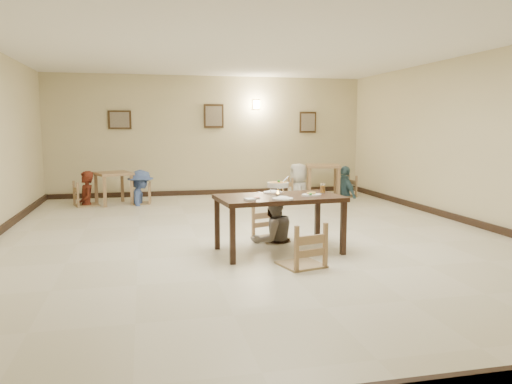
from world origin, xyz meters
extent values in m
plane|color=beige|center=(0.00, 0.00, 0.00)|extent=(10.00, 10.00, 0.00)
plane|color=white|center=(0.00, 0.00, 3.00)|extent=(10.00, 10.00, 0.00)
plane|color=beige|center=(0.00, 5.00, 1.50)|extent=(10.00, 0.00, 10.00)
plane|color=beige|center=(0.00, -5.00, 1.50)|extent=(10.00, 0.00, 10.00)
plane|color=beige|center=(4.00, 0.00, 1.50)|extent=(0.00, 10.00, 10.00)
cube|color=black|center=(0.00, 4.97, 0.06)|extent=(8.00, 0.06, 0.12)
cube|color=black|center=(3.97, 0.00, 0.06)|extent=(0.06, 10.00, 0.12)
cube|color=#312011|center=(-2.20, 4.96, 1.90)|extent=(0.55, 0.03, 0.45)
cube|color=gray|center=(-2.20, 4.94, 1.90)|extent=(0.45, 0.01, 0.37)
cube|color=#312011|center=(0.10, 4.96, 2.00)|extent=(0.50, 0.03, 0.60)
cube|color=gray|center=(0.10, 4.94, 2.00)|extent=(0.41, 0.01, 0.49)
cube|color=#312011|center=(2.60, 4.96, 1.85)|extent=(0.45, 0.03, 0.55)
cube|color=gray|center=(2.60, 4.94, 1.85)|extent=(0.37, 0.01, 0.45)
cube|color=#FFD88C|center=(1.20, 4.96, 2.30)|extent=(0.16, 0.05, 0.22)
cube|color=#311E14|center=(0.14, -1.13, 0.76)|extent=(1.76, 1.10, 0.06)
cube|color=#311E14|center=(-0.60, -1.62, 0.36)|extent=(0.07, 0.07, 0.73)
cube|color=#311E14|center=(0.96, -1.47, 0.36)|extent=(0.07, 0.07, 0.73)
cube|color=#311E14|center=(-0.67, -0.80, 0.36)|extent=(0.07, 0.07, 0.73)
cube|color=#311E14|center=(0.88, -0.65, 0.36)|extent=(0.07, 0.07, 0.73)
cube|color=#A28559|center=(0.23, -0.33, 0.43)|extent=(0.44, 0.44, 0.05)
cube|color=#A28559|center=(0.23, -1.88, 0.49)|extent=(0.50, 0.50, 0.05)
imported|color=gray|center=(0.24, -0.45, 0.76)|extent=(0.89, 0.78, 1.53)
torus|color=silver|center=(0.12, -1.14, 0.91)|extent=(0.23, 0.23, 0.01)
cylinder|color=silver|center=(0.12, -1.14, 0.80)|extent=(0.06, 0.06, 0.03)
cone|color=#FFA526|center=(0.12, -1.14, 0.85)|extent=(0.03, 0.03, 0.05)
cylinder|color=white|center=(0.12, -1.14, 0.94)|extent=(0.29, 0.29, 0.07)
cylinder|color=#B46C1C|center=(0.12, -1.14, 0.97)|extent=(0.25, 0.25, 0.02)
sphere|color=#2D7223|center=(0.13, -1.15, 0.99)|extent=(0.04, 0.04, 0.04)
cylinder|color=silver|center=(0.24, -1.08, 1.00)|extent=(0.14, 0.08, 0.09)
cylinder|color=silver|center=(0.21, -1.09, 0.85)|extent=(0.01, 0.01, 0.13)
cylinder|color=silver|center=(0.04, -1.09, 0.85)|extent=(0.01, 0.01, 0.13)
cylinder|color=silver|center=(0.12, -1.24, 0.85)|extent=(0.01, 0.01, 0.13)
cylinder|color=white|center=(0.14, -0.82, 0.80)|extent=(0.27, 0.27, 0.02)
ellipsoid|color=white|center=(0.14, -0.82, 0.80)|extent=(0.18, 0.15, 0.06)
cylinder|color=white|center=(0.10, -1.48, 0.80)|extent=(0.27, 0.27, 0.02)
ellipsoid|color=white|center=(0.10, -1.48, 0.80)|extent=(0.18, 0.15, 0.06)
cylinder|color=white|center=(0.58, -1.23, 0.80)|extent=(0.27, 0.27, 0.02)
sphere|color=#2D7223|center=(0.54, -1.30, 0.82)|extent=(0.05, 0.05, 0.05)
cylinder|color=white|center=(-0.21, -1.31, 0.80)|extent=(0.10, 0.10, 0.02)
cylinder|color=#9A1D08|center=(-0.21, -1.31, 0.80)|extent=(0.08, 0.08, 0.01)
cube|color=white|center=(-0.34, -1.48, 0.80)|extent=(0.14, 0.17, 0.03)
cube|color=silver|center=(-0.29, -1.40, 0.80)|extent=(0.04, 0.16, 0.01)
cube|color=silver|center=(-0.27, -1.40, 0.80)|extent=(0.04, 0.16, 0.01)
cylinder|color=white|center=(0.84, -0.97, 0.86)|extent=(0.07, 0.07, 0.14)
cylinder|color=#CD7608|center=(0.84, -0.97, 0.84)|extent=(0.06, 0.06, 0.10)
cube|color=#9D7955|center=(-2.33, 3.83, 0.70)|extent=(0.94, 0.94, 0.06)
cube|color=#9D7955|center=(-2.50, 3.43, 0.33)|extent=(0.07, 0.07, 0.67)
cube|color=#9D7955|center=(-1.94, 3.66, 0.33)|extent=(0.07, 0.07, 0.67)
cube|color=#9D7955|center=(-2.72, 3.99, 0.33)|extent=(0.07, 0.07, 0.67)
cube|color=#9D7955|center=(-2.16, 4.22, 0.33)|extent=(0.07, 0.07, 0.67)
cube|color=#9D7955|center=(2.63, 3.83, 0.78)|extent=(1.01, 1.01, 0.06)
cube|color=#9D7955|center=(2.20, 3.60, 0.38)|extent=(0.07, 0.07, 0.75)
cube|color=#9D7955|center=(2.86, 3.40, 0.38)|extent=(0.07, 0.07, 0.75)
cube|color=#9D7955|center=(2.39, 4.26, 0.38)|extent=(0.07, 0.07, 0.75)
cube|color=#9D7955|center=(3.06, 4.06, 0.38)|extent=(0.07, 0.07, 0.75)
cube|color=#A28559|center=(-2.92, 3.77, 0.47)|extent=(0.48, 0.48, 0.05)
cube|color=#A28559|center=(-1.74, 3.78, 0.42)|extent=(0.43, 0.43, 0.05)
cube|color=#A28559|center=(2.03, 3.91, 0.44)|extent=(0.44, 0.44, 0.05)
cube|color=#A28559|center=(3.23, 3.87, 0.45)|extent=(0.46, 0.46, 0.05)
imported|color=#592013|center=(-2.92, 3.77, 0.77)|extent=(0.50, 0.63, 1.53)
imported|color=#516CA9|center=(-1.74, 3.78, 0.77)|extent=(0.58, 1.00, 1.54)
imported|color=silver|center=(2.03, 3.91, 0.85)|extent=(0.63, 0.89, 1.69)
imported|color=teal|center=(3.23, 3.87, 0.76)|extent=(0.55, 0.95, 1.53)
camera|label=1|loc=(-1.67, -7.69, 1.73)|focal=35.00mm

